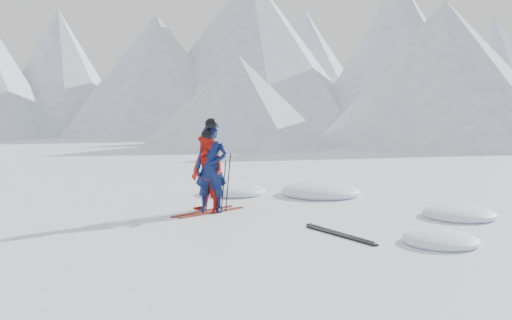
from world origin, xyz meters
The scene contains 12 objects.
ground centered at (0.00, 0.00, 0.00)m, with size 160.00×160.00×0.00m, color white.
skier_blue centered at (-2.50, 0.01, 0.93)m, with size 0.68×0.45×1.86m, color #0B1744.
skier_red centered at (-2.54, -0.08, 0.82)m, with size 0.80×0.62×1.64m, color red.
pole_blue_left centered at (-2.80, 0.16, 0.62)m, with size 0.02×0.02×1.24m, color black.
pole_blue_right centered at (-2.25, 0.26, 0.62)m, with size 0.02×0.02×1.24m, color black.
pole_red_left centered at (-2.84, 0.17, 0.55)m, with size 0.02×0.02×1.09m, color black.
pole_red_right centered at (-2.24, 0.07, 0.55)m, with size 0.02×0.02×1.09m, color black.
ski_worn_left centered at (-2.66, -0.08, 0.01)m, with size 0.09×1.70×0.03m, color black.
ski_worn_right centered at (-2.42, -0.08, 0.01)m, with size 0.09×1.70×0.03m, color black.
ski_loose_a centered at (0.58, -0.46, 0.01)m, with size 0.09×1.70×0.03m, color black.
ski_loose_b centered at (0.68, -0.61, 0.01)m, with size 0.09×1.70×0.03m, color black.
snow_lumps centered at (-1.06, 2.51, 0.00)m, with size 7.21×5.19×0.44m.
Camera 1 is at (4.28, -9.00, 2.09)m, focal length 38.00 mm.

